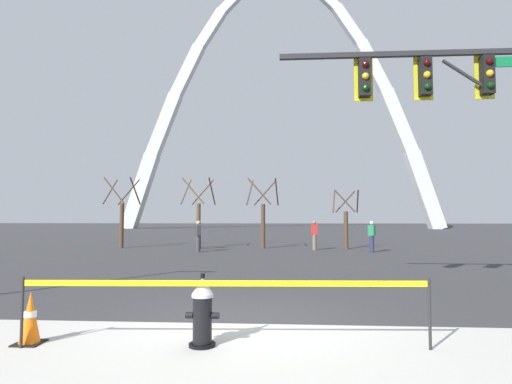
# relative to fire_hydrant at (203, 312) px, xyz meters

# --- Properties ---
(ground_plane) EXTENTS (240.00, 240.00, 0.00)m
(ground_plane) POSITION_rel_fire_hydrant_xyz_m (0.45, 1.33, -0.47)
(ground_plane) COLOR #333335
(fire_hydrant) EXTENTS (0.46, 0.48, 0.99)m
(fire_hydrant) POSITION_rel_fire_hydrant_xyz_m (0.00, 0.00, 0.00)
(fire_hydrant) COLOR black
(fire_hydrant) RESTS_ON ground
(caution_tape_barrier) EXTENTS (5.50, 0.33, 0.95)m
(caution_tape_barrier) POSITION_rel_fire_hydrant_xyz_m (0.32, -0.10, 0.19)
(caution_tape_barrier) COLOR #232326
(caution_tape_barrier) RESTS_ON ground
(traffic_cone_by_hydrant) EXTENTS (0.36, 0.36, 0.73)m
(traffic_cone_by_hydrant) POSITION_rel_fire_hydrant_xyz_m (-2.42, -0.06, -0.11)
(traffic_cone_by_hydrant) COLOR black
(traffic_cone_by_hydrant) RESTS_ON ground
(traffic_signal_gantry) EXTENTS (6.42, 0.44, 6.00)m
(traffic_signal_gantry) POSITION_rel_fire_hydrant_xyz_m (5.49, 4.06, 3.80)
(traffic_signal_gantry) COLOR #232326
(traffic_signal_gantry) RESTS_ON ground
(monument_arch) EXTENTS (51.18, 2.16, 42.58)m
(monument_arch) POSITION_rel_fire_hydrant_xyz_m (0.45, 60.76, 18.34)
(monument_arch) COLOR silver
(monument_arch) RESTS_ON ground
(tree_far_left) EXTENTS (1.88, 1.89, 4.08)m
(tree_far_left) POSITION_rel_fire_hydrant_xyz_m (-8.32, 18.08, 1.35)
(tree_far_left) COLOR #473323
(tree_far_left) RESTS_ON ground
(tree_left_mid) EXTENTS (1.87, 1.89, 4.06)m
(tree_left_mid) POSITION_rel_fire_hydrant_xyz_m (-3.84, 18.32, 1.34)
(tree_left_mid) COLOR brown
(tree_left_mid) RESTS_ON ground
(tree_center_left) EXTENTS (1.84, 1.85, 3.99)m
(tree_center_left) POSITION_rel_fire_hydrant_xyz_m (-0.07, 18.26, 1.31)
(tree_center_left) COLOR #473323
(tree_center_left) RESTS_ON ground
(tree_center_right) EXTENTS (1.54, 1.55, 3.31)m
(tree_center_right) POSITION_rel_fire_hydrant_xyz_m (4.61, 18.04, 1.00)
(tree_center_right) COLOR #473323
(tree_center_right) RESTS_ON ground
(pedestrian_walking_left) EXTENTS (0.35, 0.22, 1.59)m
(pedestrian_walking_left) POSITION_rel_fire_hydrant_xyz_m (2.78, 17.14, 0.35)
(pedestrian_walking_left) COLOR brown
(pedestrian_walking_left) RESTS_ON ground
(pedestrian_standing_center) EXTENTS (0.24, 0.36, 1.59)m
(pedestrian_standing_center) POSITION_rel_fire_hydrant_xyz_m (-3.59, 17.34, 0.35)
(pedestrian_standing_center) COLOR #38383D
(pedestrian_standing_center) RESTS_ON ground
(pedestrian_walking_right) EXTENTS (0.38, 0.38, 1.59)m
(pedestrian_walking_right) POSITION_rel_fire_hydrant_xyz_m (5.59, 15.89, 0.35)
(pedestrian_walking_right) COLOR #232847
(pedestrian_walking_right) RESTS_ON ground
(pedestrian_near_trees) EXTENTS (0.33, 0.39, 1.59)m
(pedestrian_near_trees) POSITION_rel_fire_hydrant_xyz_m (-3.26, 15.48, 0.35)
(pedestrian_near_trees) COLOR #38383D
(pedestrian_near_trees) RESTS_ON ground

